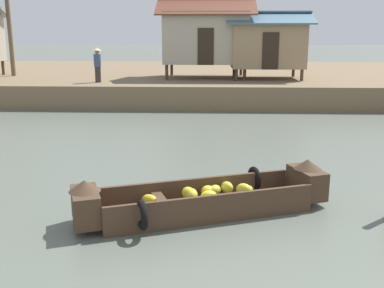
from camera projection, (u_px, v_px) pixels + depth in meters
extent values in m
plane|color=#596056|center=(227.00, 154.00, 13.01)|extent=(300.00, 300.00, 0.00)
cube|color=#756047|center=(219.00, 78.00, 29.74)|extent=(160.00, 20.00, 1.10)
cube|color=#473323|center=(204.00, 210.00, 8.67)|extent=(4.11, 2.39, 0.12)
cube|color=#473323|center=(196.00, 189.00, 9.07)|extent=(3.77, 1.44, 0.43)
cube|color=#473323|center=(214.00, 206.00, 8.13)|extent=(3.77, 1.44, 0.43)
cube|color=#473323|center=(307.00, 182.00, 9.24)|extent=(0.75, 1.03, 0.57)
cone|color=#473323|center=(308.00, 164.00, 9.15)|extent=(0.72, 0.72, 0.20)
cube|color=#473323|center=(86.00, 207.00, 7.93)|extent=(0.75, 1.03, 0.57)
cone|color=#473323|center=(84.00, 186.00, 7.84)|extent=(0.72, 0.72, 0.20)
cube|color=#473323|center=(161.00, 201.00, 8.35)|extent=(0.53, 0.99, 0.05)
torus|color=black|center=(254.00, 179.00, 9.57)|extent=(0.29, 0.53, 0.52)
torus|color=black|center=(142.00, 215.00, 7.62)|extent=(0.29, 0.53, 0.52)
ellipsoid|color=yellow|center=(149.00, 200.00, 8.46)|extent=(0.36, 0.30, 0.22)
ellipsoid|color=yellow|center=(227.00, 187.00, 9.02)|extent=(0.34, 0.35, 0.24)
ellipsoid|color=yellow|center=(244.00, 190.00, 8.76)|extent=(0.39, 0.36, 0.26)
ellipsoid|color=yellow|center=(207.00, 191.00, 8.83)|extent=(0.35, 0.35, 0.22)
ellipsoid|color=yellow|center=(247.00, 191.00, 8.95)|extent=(0.37, 0.38, 0.21)
ellipsoid|color=gold|center=(215.00, 190.00, 8.88)|extent=(0.33, 0.35, 0.20)
ellipsoid|color=yellow|center=(188.00, 193.00, 8.65)|extent=(0.33, 0.32, 0.23)
ellipsoid|color=yellow|center=(192.00, 195.00, 8.38)|extent=(0.25, 0.32, 0.26)
ellipsoid|color=yellow|center=(209.00, 197.00, 8.42)|extent=(0.38, 0.31, 0.25)
cylinder|color=#4C3826|center=(3.00, 68.00, 26.02)|extent=(0.16, 0.16, 0.82)
cylinder|color=#4C3826|center=(167.00, 72.00, 22.94)|extent=(0.16, 0.16, 0.78)
cylinder|color=#4C3826|center=(245.00, 73.00, 22.78)|extent=(0.16, 0.16, 0.78)
cylinder|color=#4C3826|center=(172.00, 68.00, 25.77)|extent=(0.16, 0.16, 0.78)
cylinder|color=#4C3826|center=(241.00, 68.00, 25.60)|extent=(0.16, 0.16, 0.78)
cube|color=#B2A893|center=(206.00, 38.00, 23.87)|extent=(4.35, 3.31, 2.62)
cube|color=#2D2319|center=(206.00, 47.00, 22.34)|extent=(0.80, 0.04, 1.80)
cube|color=brown|center=(206.00, 5.00, 22.69)|extent=(5.05, 2.14, 1.07)
cube|color=brown|center=(207.00, 7.00, 24.30)|extent=(5.05, 2.14, 1.07)
cylinder|color=#4C3826|center=(236.00, 75.00, 22.65)|extent=(0.16, 0.16, 0.58)
cylinder|color=#4C3826|center=(302.00, 75.00, 22.52)|extent=(0.16, 0.16, 0.58)
cylinder|color=#4C3826|center=(234.00, 71.00, 24.99)|extent=(0.16, 0.16, 0.58)
cylinder|color=#4C3826|center=(293.00, 71.00, 24.86)|extent=(0.16, 0.16, 0.58)
cube|color=#9E8460|center=(267.00, 45.00, 23.42)|extent=(3.66, 2.81, 2.29)
cube|color=#2D2319|center=(271.00, 51.00, 22.09)|extent=(0.80, 0.04, 1.80)
cube|color=slate|center=(270.00, 18.00, 22.41)|extent=(4.36, 1.91, 0.72)
cube|color=slate|center=(267.00, 19.00, 23.78)|extent=(4.36, 1.91, 0.72)
cylinder|color=brown|center=(9.00, 23.00, 24.77)|extent=(0.24, 0.24, 5.75)
cylinder|color=#332D28|center=(98.00, 75.00, 21.84)|extent=(0.28, 0.28, 0.75)
cylinder|color=#384C70|center=(97.00, 60.00, 21.68)|extent=(0.34, 0.34, 0.60)
sphere|color=#9E7556|center=(97.00, 52.00, 21.58)|extent=(0.22, 0.22, 0.22)
cone|color=tan|center=(97.00, 49.00, 21.55)|extent=(0.44, 0.44, 0.14)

